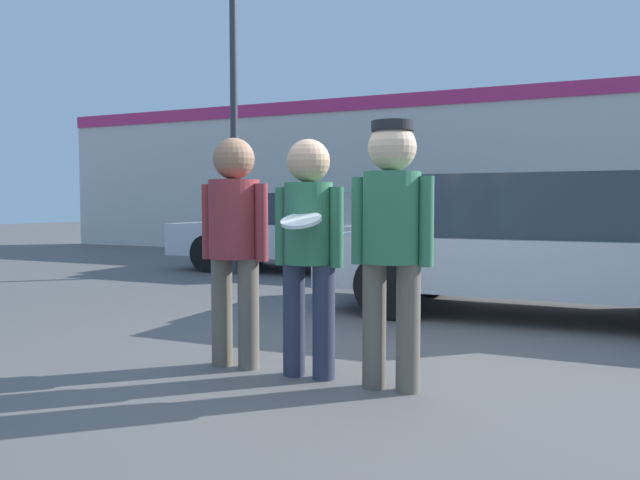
# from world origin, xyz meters

# --- Properties ---
(ground_plane) EXTENTS (56.00, 56.00, 0.00)m
(ground_plane) POSITION_xyz_m (0.00, 0.00, 0.00)
(ground_plane) COLOR #5B5956
(storefront_building) EXTENTS (24.00, 0.22, 3.56)m
(storefront_building) POSITION_xyz_m (0.00, 9.51, 1.81)
(storefront_building) COLOR silver
(storefront_building) RESTS_ON ground
(person_left) EXTENTS (0.53, 0.36, 1.62)m
(person_left) POSITION_xyz_m (-0.96, -0.18, 0.96)
(person_left) COLOR #665B4C
(person_left) RESTS_ON ground
(person_middle_with_frisbee) EXTENTS (0.49, 0.53, 1.59)m
(person_middle_with_frisbee) POSITION_xyz_m (-0.37, -0.21, 0.93)
(person_middle_with_frisbee) COLOR #2D3347
(person_middle_with_frisbee) RESTS_ON ground
(person_right) EXTENTS (0.53, 0.36, 1.67)m
(person_right) POSITION_xyz_m (0.22, -0.25, 1.00)
(person_right) COLOR #665B4C
(person_right) RESTS_ON ground
(parked_car_near) EXTENTS (4.26, 1.93, 1.45)m
(parked_car_near) POSITION_xyz_m (0.77, 2.87, 0.73)
(parked_car_near) COLOR #B7BABF
(parked_car_near) RESTS_ON ground
(parked_car_far) EXTENTS (4.40, 1.81, 1.33)m
(parked_car_far) POSITION_xyz_m (-3.26, 5.66, 0.68)
(parked_car_far) COLOR silver
(parked_car_far) RESTS_ON ground
(street_lamp) EXTENTS (1.29, 0.35, 6.20)m
(street_lamp) POSITION_xyz_m (-3.83, 4.81, 3.77)
(street_lamp) COLOR #38383D
(street_lamp) RESTS_ON ground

